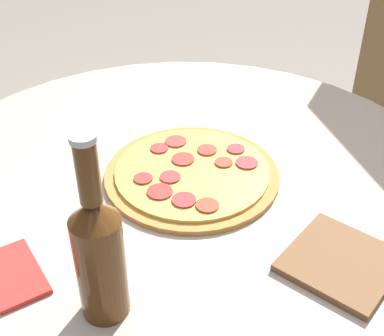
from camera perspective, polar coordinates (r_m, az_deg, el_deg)
The scene contains 5 objects.
table at distance 1.05m, azimuth -0.88°, elevation -9.43°, with size 1.05×1.05×0.74m.
pizza at distance 0.96m, azimuth -0.00°, elevation -0.59°, with size 0.31×0.31×0.02m.
beer_bottle at distance 0.68m, azimuth -9.90°, elevation -8.89°, with size 0.06×0.06×0.28m.
pizza_paddle at distance 0.82m, azimuth 16.83°, elevation -10.19°, with size 0.25×0.22×0.02m.
napkin at distance 0.82m, azimuth -18.52°, elevation -10.71°, with size 0.14×0.11×0.01m.
Camera 1 is at (0.72, -0.18, 1.32)m, focal length 50.00 mm.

